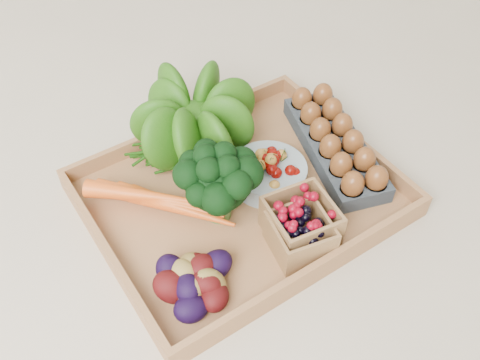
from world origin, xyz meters
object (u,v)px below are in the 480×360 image
broccoli (218,194)px  egg_carton (334,147)px  tray (240,198)px  cherry_bowl (268,174)px

broccoli → egg_carton: 0.29m
tray → cherry_bowl: size_ratio=3.69×
broccoli → cherry_bowl: bearing=8.6°
tray → cherry_bowl: 0.07m
tray → broccoli: 0.09m
tray → cherry_bowl: bearing=1.8°
tray → cherry_bowl: cherry_bowl is taller
egg_carton → cherry_bowl: bearing=-167.6°
cherry_bowl → egg_carton: bearing=-4.6°
cherry_bowl → egg_carton: (0.16, -0.01, -0.00)m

